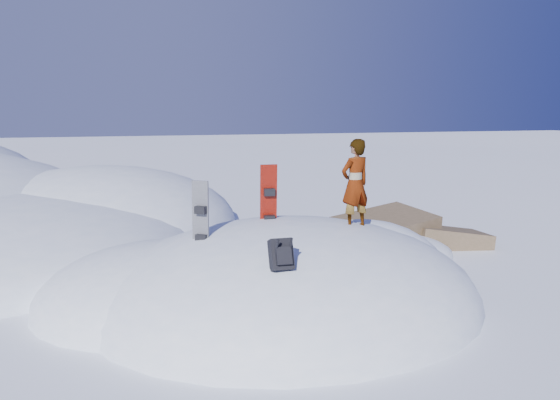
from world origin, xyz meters
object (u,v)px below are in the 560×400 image
object	(u,v)px
snowboard_red	(269,208)
snowboard_dark	(201,227)
backpack	(281,255)
person	(355,184)

from	to	relation	value
snowboard_red	snowboard_dark	world-z (taller)	snowboard_red
backpack	snowboard_red	bearing A→B (deg)	81.06
snowboard_red	backpack	distance (m)	2.26
snowboard_dark	backpack	world-z (taller)	snowboard_dark
backpack	person	bearing A→B (deg)	42.82
snowboard_dark	person	xyz separation A→B (m)	(2.77, 0.05, 0.61)
snowboard_red	snowboard_dark	bearing A→B (deg)	-152.45
snowboard_red	person	size ratio (longest dim) A/B	1.03
snowboard_red	person	bearing A→B (deg)	-19.15
backpack	person	size ratio (longest dim) A/B	0.33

